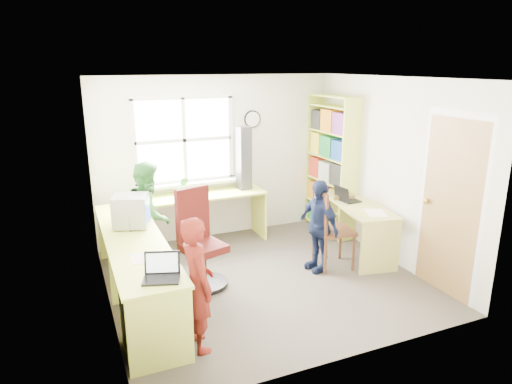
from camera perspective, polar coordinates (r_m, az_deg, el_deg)
room at (r=5.35m, az=0.75°, el=1.33°), size 3.64×3.44×2.44m
l_desk at (r=4.89m, az=-11.88°, el=-9.95°), size 2.38×2.95×0.75m
right_desk at (r=6.35m, az=12.96°, el=-3.38°), size 0.79×1.31×0.71m
bookshelf at (r=7.09m, az=9.35°, el=2.95°), size 0.30×1.02×2.10m
swivel_chair at (r=5.43m, az=-7.07°, el=-6.50°), size 0.68×0.68×1.17m
wooden_chair at (r=5.88m, az=9.05°, el=-4.21°), size 0.51×0.51×1.04m
crt_monitor at (r=5.37m, az=-15.36°, el=-2.30°), size 0.46×0.44×0.37m
laptop_left at (r=4.11m, az=-11.70°, el=-9.80°), size 0.38×0.34×0.21m
laptop_right at (r=6.45m, az=11.13°, el=-0.67°), size 0.29×0.34×0.22m
speaker_a at (r=5.29m, az=-15.19°, el=-3.70°), size 0.09×0.09×0.18m
speaker_b at (r=5.78m, az=-15.88°, el=-2.05°), size 0.11×0.11×0.19m
cd_tower at (r=6.69m, az=-1.53°, el=4.24°), size 0.21×0.19×0.93m
game_box at (r=6.63m, az=10.60°, el=-0.39°), size 0.37×0.37×0.06m
paper_a at (r=4.56m, az=-14.24°, el=-8.01°), size 0.20×0.28×0.00m
paper_b at (r=6.04m, az=14.73°, el=-2.53°), size 0.33×0.39×0.00m
potted_plant at (r=6.45m, az=-9.12°, el=0.66°), size 0.19×0.17×0.28m
person_red at (r=4.22m, az=-7.36°, el=-11.35°), size 0.33×0.48×1.28m
person_green at (r=5.98m, az=-13.18°, el=-2.79°), size 0.69×0.79×1.38m
person_navy at (r=5.78m, az=7.81°, el=-4.19°), size 0.38×0.72×1.18m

